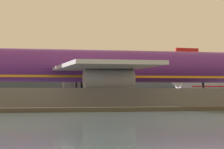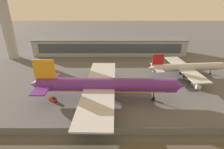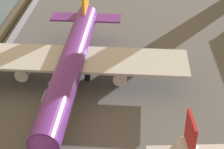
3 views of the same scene
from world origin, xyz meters
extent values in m
plane|color=#565659|center=(0.00, 0.00, 0.00)|extent=(500.00, 500.00, 0.00)
cube|color=#474238|center=(0.00, -20.50, 0.25)|extent=(320.00, 3.00, 0.50)
cube|color=slate|center=(0.00, -16.00, 1.39)|extent=(280.00, 0.08, 2.78)
cylinder|color=slate|center=(0.00, -16.00, 1.39)|extent=(0.10, 0.10, 2.78)
cylinder|color=#602889|center=(7.02, 3.28, 6.50)|extent=(51.71, 6.50, 5.31)
cube|color=orange|center=(7.02, 3.28, 5.04)|extent=(43.95, 5.26, 0.96)
cube|color=#B7BABF|center=(4.73, 15.72, 5.84)|extent=(11.92, 25.02, 0.53)
cube|color=#B7BABF|center=(4.16, -9.05, 5.84)|extent=(11.92, 25.02, 0.53)
cylinder|color=#B7BABF|center=(6.23, 13.70, 4.11)|extent=(7.29, 3.08, 2.92)
cylinder|color=#B7BABF|center=(5.75, -7.10, 4.11)|extent=(7.29, 3.08, 2.92)
cylinder|color=black|center=(25.08, 2.86, 2.30)|extent=(0.37, 0.37, 3.10)
cylinder|color=black|center=(25.08, 2.86, 0.74)|extent=(1.50, 0.62, 1.49)
cylinder|color=black|center=(3.48, 6.14, 2.30)|extent=(0.42, 0.42, 3.10)
cylinder|color=black|center=(3.48, 6.14, 0.74)|extent=(1.74, 1.23, 1.71)
cylinder|color=black|center=(3.35, 0.57, 2.30)|extent=(0.42, 0.42, 3.10)
cylinder|color=black|center=(3.35, 0.57, 0.74)|extent=(1.74, 1.23, 1.71)
cone|color=silver|center=(28.20, 24.67, 4.66)|extent=(2.75, 3.62, 3.42)
cube|color=#B7BABF|center=(44.65, 34.74, 4.18)|extent=(9.36, 17.89, 0.38)
cube|color=#B21919|center=(31.39, 24.94, 8.46)|extent=(5.42, 0.91, 6.47)
cube|color=silver|center=(31.12, 28.09, 4.94)|extent=(4.13, 6.62, 0.30)
cube|color=silver|center=(31.66, 21.78, 4.94)|extent=(4.13, 6.62, 0.30)
cube|color=#9EA3AD|center=(7.62, 64.42, 5.18)|extent=(102.26, 15.52, 10.36)
cube|color=#3D4C5B|center=(7.62, 56.58, 5.70)|extent=(94.08, 0.16, 6.22)
cube|color=#5B5E63|center=(7.62, 64.42, 10.61)|extent=(102.86, 16.12, 0.50)
camera|label=1|loc=(-13.22, -81.26, 2.38)|focal=85.00mm
camera|label=2|loc=(9.10, -55.04, 36.79)|focal=28.00mm
camera|label=3|loc=(74.60, 15.53, 46.02)|focal=60.00mm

